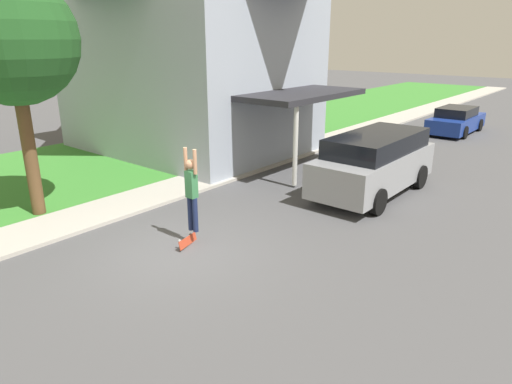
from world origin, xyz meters
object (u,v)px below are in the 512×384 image
(suv_parked, at_px, (375,162))
(skateboarder, at_px, (192,189))
(car_down_street, at_px, (456,121))
(skateboard, at_px, (188,241))
(lawn_tree_near, at_px, (12,41))

(suv_parked, height_order, skateboarder, skateboarder)
(car_down_street, distance_m, skateboard, 18.77)
(car_down_street, xyz_separation_m, skateboard, (-0.55, -18.76, -0.54))
(suv_parked, relative_size, skateboarder, 2.52)
(suv_parked, height_order, car_down_street, suv_parked)
(suv_parked, bearing_deg, lawn_tree_near, -129.28)
(suv_parked, bearing_deg, skateboarder, -104.77)
(suv_parked, distance_m, skateboarder, 6.58)
(suv_parked, xyz_separation_m, skateboard, (-1.70, -6.54, -0.94))
(car_down_street, relative_size, skateboard, 5.76)
(lawn_tree_near, xyz_separation_m, skateboarder, (4.79, 1.54, -3.34))
(lawn_tree_near, bearing_deg, skateboarder, 17.89)
(suv_parked, distance_m, car_down_street, 12.27)
(car_down_street, bearing_deg, skateboard, -91.68)
(skateboarder, height_order, skateboard, skateboarder)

